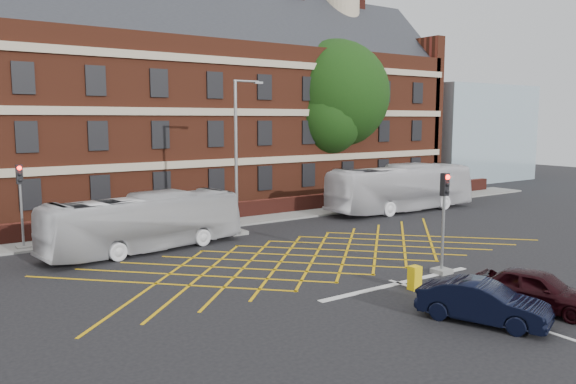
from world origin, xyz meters
TOP-DOWN VIEW (x-y plane):
  - ground at (0.00, 0.00)m, footprint 120.00×120.00m
  - victorian_building at (0.25, 22.00)m, footprint 51.00×12.17m
  - boundary_wall at (0.00, 13.00)m, footprint 56.00×0.50m
  - far_pavement at (0.00, 12.00)m, footprint 60.00×3.00m
  - glass_block at (34.00, 21.00)m, footprint 14.00×10.00m
  - box_junction_hatching at (0.00, 2.00)m, footprint 8.22×8.22m
  - stop_line at (0.00, -3.50)m, footprint 8.00×0.30m
  - centre_line at (0.00, -10.00)m, footprint 0.15×14.00m
  - bus_left at (-6.27, 7.70)m, footprint 10.41×3.77m
  - bus_right at (13.07, 9.04)m, footprint 11.92×3.07m
  - car_navy at (-0.95, -8.08)m, footprint 2.83×4.31m
  - car_maroon at (1.67, -8.35)m, footprint 2.55×4.35m
  - deciduous_tree at (14.01, 17.69)m, footprint 8.98×8.98m
  - traffic_light_near at (2.57, -3.48)m, footprint 0.70×0.70m
  - traffic_light_far at (-11.23, 11.36)m, footprint 0.70×0.70m
  - street_lamp at (-0.46, 8.65)m, footprint 2.25×1.00m
  - utility_cabinet at (-0.11, -4.41)m, footprint 0.43×0.38m

SIDE VIEW (x-z plane):
  - ground at x=0.00m, z-range 0.00..0.00m
  - box_junction_hatching at x=0.00m, z-range 0.00..0.02m
  - stop_line at x=0.00m, z-range 0.00..0.02m
  - centre_line at x=0.00m, z-range 0.00..0.02m
  - far_pavement at x=0.00m, z-range 0.00..0.12m
  - utility_cabinet at x=-0.11m, z-range 0.00..0.92m
  - boundary_wall at x=0.00m, z-range 0.00..1.10m
  - car_navy at x=-0.95m, z-range 0.00..1.34m
  - car_maroon at x=1.67m, z-range 0.00..1.39m
  - bus_left at x=-6.27m, z-range 0.00..2.84m
  - bus_right at x=13.07m, z-range 0.00..3.30m
  - traffic_light_near at x=2.57m, z-range -0.37..3.90m
  - traffic_light_far at x=-11.23m, z-range -0.37..3.90m
  - street_lamp at x=-0.46m, z-range -1.37..7.29m
  - glass_block at x=34.00m, z-range 0.00..10.00m
  - victorian_building at x=0.25m, z-range -2.36..18.04m
  - deciduous_tree at x=14.01m, z-range 1.40..14.44m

